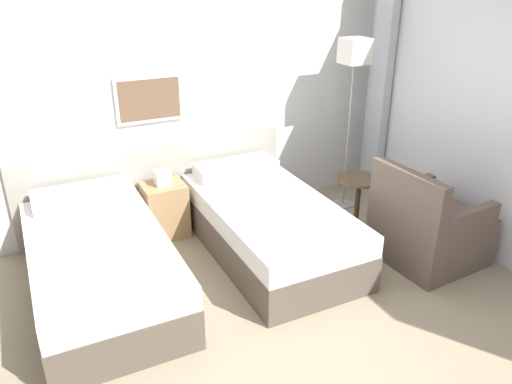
{
  "coord_description": "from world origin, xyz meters",
  "views": [
    {
      "loc": [
        -1.4,
        -2.48,
        2.45
      ],
      "look_at": [
        0.34,
        1.06,
        0.67
      ],
      "focal_mm": 35.0,
      "sensor_mm": 36.0,
      "label": 1
    }
  ],
  "objects_px": {
    "side_table": "(358,196)",
    "armchair": "(428,230)",
    "nightstand": "(165,208)",
    "bed_near_window": "(268,225)",
    "bed_near_door": "(100,265)",
    "floor_lamp": "(354,65)"
  },
  "relations": [
    {
      "from": "bed_near_door",
      "to": "floor_lamp",
      "type": "xyz_separation_m",
      "value": [
        2.74,
        0.51,
        1.28
      ]
    },
    {
      "from": "armchair",
      "to": "floor_lamp",
      "type": "bearing_deg",
      "value": -3.51
    },
    {
      "from": "bed_near_door",
      "to": "nightstand",
      "type": "xyz_separation_m",
      "value": [
        0.76,
        0.74,
        0.01
      ]
    },
    {
      "from": "bed_near_door",
      "to": "side_table",
      "type": "height_order",
      "value": "bed_near_door"
    },
    {
      "from": "armchair",
      "to": "nightstand",
      "type": "bearing_deg",
      "value": 49.38
    },
    {
      "from": "bed_near_window",
      "to": "armchair",
      "type": "relative_size",
      "value": 2.1
    },
    {
      "from": "bed_near_door",
      "to": "nightstand",
      "type": "distance_m",
      "value": 1.06
    },
    {
      "from": "armchair",
      "to": "side_table",
      "type": "bearing_deg",
      "value": 20.24
    },
    {
      "from": "bed_near_window",
      "to": "armchair",
      "type": "height_order",
      "value": "armchair"
    },
    {
      "from": "nightstand",
      "to": "floor_lamp",
      "type": "bearing_deg",
      "value": -6.64
    },
    {
      "from": "nightstand",
      "to": "floor_lamp",
      "type": "relative_size",
      "value": 0.37
    },
    {
      "from": "nightstand",
      "to": "side_table",
      "type": "xyz_separation_m",
      "value": [
        1.69,
        -0.84,
        0.14
      ]
    },
    {
      "from": "side_table",
      "to": "armchair",
      "type": "distance_m",
      "value": 0.73
    },
    {
      "from": "bed_near_window",
      "to": "bed_near_door",
      "type": "bearing_deg",
      "value": 180.0
    },
    {
      "from": "floor_lamp",
      "to": "side_table",
      "type": "xyz_separation_m",
      "value": [
        -0.29,
        -0.61,
        -1.13
      ]
    },
    {
      "from": "nightstand",
      "to": "armchair",
      "type": "height_order",
      "value": "armchair"
    },
    {
      "from": "nightstand",
      "to": "armchair",
      "type": "relative_size",
      "value": 0.73
    },
    {
      "from": "bed_near_window",
      "to": "side_table",
      "type": "distance_m",
      "value": 0.95
    },
    {
      "from": "nightstand",
      "to": "armchair",
      "type": "xyz_separation_m",
      "value": [
        1.98,
        -1.5,
        0.02
      ]
    },
    {
      "from": "bed_near_door",
      "to": "armchair",
      "type": "height_order",
      "value": "armchair"
    },
    {
      "from": "side_table",
      "to": "armchair",
      "type": "height_order",
      "value": "armchair"
    },
    {
      "from": "bed_near_window",
      "to": "floor_lamp",
      "type": "relative_size",
      "value": 1.07
    }
  ]
}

